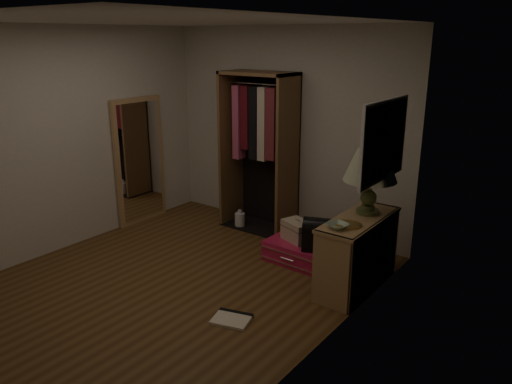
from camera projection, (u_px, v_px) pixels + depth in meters
ground at (179, 281)px, 5.26m from camera, size 4.00×4.00×0.00m
room_walls at (181, 141)px, 4.80m from camera, size 3.52×4.02×2.60m
console_bookshelf at (359, 250)px, 5.06m from camera, size 0.42×1.12×0.75m
open_wardrobe at (261, 139)px, 6.39m from camera, size 0.95×0.50×2.05m
floor_mirror at (140, 161)px, 6.74m from camera, size 0.06×0.80×1.70m
pink_suitcase at (301, 251)px, 5.70m from camera, size 0.78×0.58×0.23m
train_case at (297, 231)px, 5.67m from camera, size 0.40×0.34×0.25m
black_bag at (319, 234)px, 5.39m from camera, size 0.40×0.33×0.37m
table_lamp at (371, 166)px, 4.91m from camera, size 0.68×0.68×0.67m
brass_tray at (348, 225)px, 4.73m from camera, size 0.29×0.29×0.01m
ceramic_bowl at (337, 226)px, 4.66m from camera, size 0.25×0.25×0.05m
white_jug at (240, 220)px, 6.71m from camera, size 0.16×0.16×0.24m
floor_book at (232, 318)px, 4.54m from camera, size 0.39×0.35×0.03m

